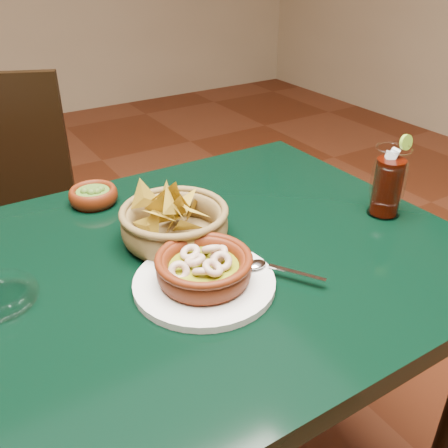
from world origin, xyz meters
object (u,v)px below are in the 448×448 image
dining_table (156,312)px  chip_basket (174,223)px  shrimp_plate (204,271)px  dining_chair (0,233)px  cola_drink (388,182)px

dining_table → chip_basket: (0.08, 0.07, 0.14)m
chip_basket → shrimp_plate: bearing=-99.4°
dining_chair → cola_drink: 1.08m
dining_table → shrimp_plate: (0.05, -0.09, 0.13)m
dining_table → dining_chair: size_ratio=1.26×
cola_drink → shrimp_plate: bearing=-177.6°
dining_chair → dining_table: bearing=-76.3°
dining_chair → chip_basket: 0.74m
dining_table → dining_chair: dining_chair is taller
dining_chair → cola_drink: (0.68, -0.78, 0.30)m
dining_table → dining_chair: (-0.17, 0.71, -0.13)m
dining_chair → shrimp_plate: dining_chair is taller
dining_table → cola_drink: 0.54m
dining_table → cola_drink: (0.51, -0.07, 0.17)m
dining_table → shrimp_plate: 0.17m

